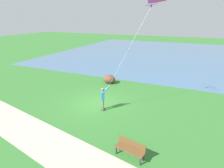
# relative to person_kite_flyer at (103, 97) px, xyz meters

# --- Properties ---
(ground_plane) EXTENTS (120.00, 120.00, 0.00)m
(ground_plane) POSITION_rel_person_kite_flyer_xyz_m (-0.75, -0.88, -1.05)
(ground_plane) COLOR #33702D
(lake_water) EXTENTS (36.00, 44.00, 0.01)m
(lake_water) POSITION_rel_person_kite_flyer_xyz_m (-25.07, 3.12, -1.04)
(lake_water) COLOR #476B8E
(lake_water) RESTS_ON ground
(walkway_path) EXTENTS (8.36, 31.88, 0.02)m
(walkway_path) POSITION_rel_person_kite_flyer_xyz_m (5.11, 1.12, -1.04)
(walkway_path) COLOR #B7AD99
(walkway_path) RESTS_ON ground
(person_kite_flyer) EXTENTS (0.54, 0.62, 1.83)m
(person_kite_flyer) POSITION_rel_person_kite_flyer_xyz_m (0.00, 0.00, 0.00)
(person_kite_flyer) COLOR #232328
(person_kite_flyer) RESTS_ON ground
(flying_kite) EXTENTS (2.28, 2.96, 6.25)m
(flying_kite) POSITION_rel_person_kite_flyer_xyz_m (-1.50, 2.41, 6.50)
(flying_kite) COLOR #E02D9E
(park_bench_near_walkway) EXTENTS (0.71, 1.56, 0.88)m
(park_bench_near_walkway) POSITION_rel_person_kite_flyer_xyz_m (3.84, 3.40, -0.54)
(park_bench_near_walkway) COLOR brown
(park_bench_near_walkway) RESTS_ON ground
(lakeside_shrub) EXTENTS (1.07, 1.27, 0.91)m
(lakeside_shrub) POSITION_rel_person_kite_flyer_xyz_m (-5.56, -2.07, -0.59)
(lakeside_shrub) COLOR brown
(lakeside_shrub) RESTS_ON ground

